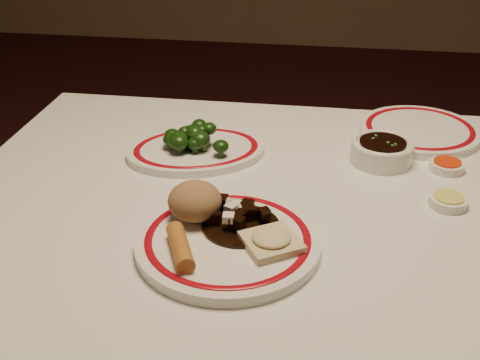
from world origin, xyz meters
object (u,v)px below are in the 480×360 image
fried_wonton (271,240)px  soy_bowl (382,152)px  main_plate (228,242)px  dining_table (293,253)px  spring_roll (180,247)px  stirfry_heap (238,218)px  broccoli_pile (192,137)px  rice_mound (195,201)px  broccoli_plate (196,150)px

fried_wonton → soy_bowl: size_ratio=0.91×
main_plate → fried_wonton: size_ratio=3.11×
dining_table → spring_roll: bearing=-129.8°
fried_wonton → soy_bowl: 0.38m
stirfry_heap → broccoli_pile: bearing=116.6°
dining_table → broccoli_pile: size_ratio=9.11×
spring_roll → stirfry_heap: stirfry_heap is taller
rice_mound → broccoli_plate: bearing=102.1°
dining_table → broccoli_plate: broccoli_plate is taller
fried_wonton → broccoli_plate: (-0.18, 0.31, -0.02)m
fried_wonton → stirfry_heap: bearing=138.3°
dining_table → stirfry_heap: 0.17m
main_plate → broccoli_pile: size_ratio=2.48×
stirfry_heap → broccoli_plate: (-0.12, 0.26, -0.02)m
broccoli_pile → spring_roll: bearing=-80.2°
stirfry_heap → spring_roll: bearing=-126.6°
soy_bowl → stirfry_heap: bearing=-129.5°
stirfry_heap → soy_bowl: stirfry_heap is taller
rice_mound → broccoli_pile: (-0.06, 0.25, -0.01)m
rice_mound → soy_bowl: bearing=42.5°
spring_roll → broccoli_plate: 0.35m
soy_bowl → main_plate: bearing=-126.9°
dining_table → stirfry_heap: size_ratio=10.00×
rice_mound → spring_roll: 0.10m
main_plate → stirfry_heap: (0.01, 0.04, 0.02)m
rice_mound → soy_bowl: rice_mound is taller
main_plate → spring_roll: (-0.06, -0.05, 0.02)m
rice_mound → spring_roll: bearing=-90.0°
spring_roll → broccoli_pile: size_ratio=0.73×
spring_roll → soy_bowl: (0.30, 0.37, -0.01)m
main_plate → fried_wonton: bearing=-9.7°
main_plate → fried_wonton: fried_wonton is taller
main_plate → broccoli_pile: broccoli_pile is taller
main_plate → dining_table: bearing=54.6°
dining_table → broccoli_plate: bearing=140.5°
broccoli_pile → stirfry_heap: bearing=-63.4°
spring_roll → broccoli_pile: bearing=76.5°
broccoli_plate → broccoli_pile: size_ratio=2.44×
dining_table → soy_bowl: bearing=52.2°
broccoli_plate → rice_mound: bearing=-77.9°
fried_wonton → stirfry_heap: size_ratio=0.88×
broccoli_pile → broccoli_plate: bearing=24.5°
spring_roll → soy_bowl: bearing=27.9°
main_plate → soy_bowl: size_ratio=2.83×
broccoli_pile → rice_mound: bearing=-76.4°
rice_mound → broccoli_plate: (-0.05, 0.25, -0.04)m
spring_roll → broccoli_pile: broccoli_pile is taller
main_plate → stirfry_heap: 0.04m
dining_table → fried_wonton: size_ratio=11.42×
rice_mound → stirfry_heap: 0.07m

